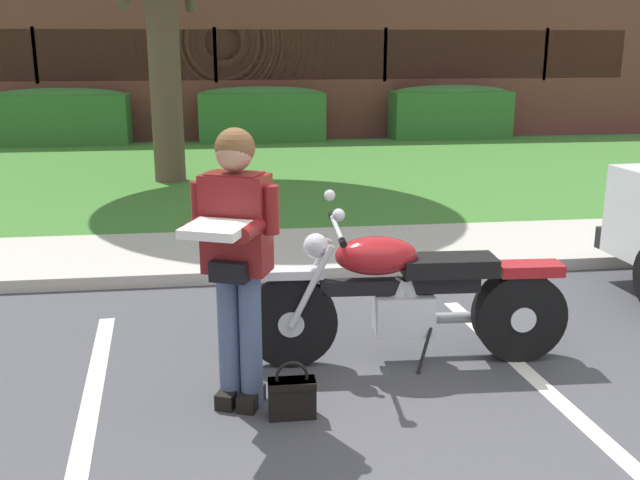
% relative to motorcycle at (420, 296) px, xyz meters
% --- Properties ---
extents(ground_plane, '(140.00, 140.00, 0.00)m').
position_rel_motorcycle_xyz_m(ground_plane, '(-0.08, -1.30, -0.48)').
color(ground_plane, '#424247').
extents(curb_strip, '(60.00, 0.20, 0.12)m').
position_rel_motorcycle_xyz_m(curb_strip, '(-0.08, 1.94, -0.42)').
color(curb_strip, '#B7B2A8').
rests_on(curb_strip, ground).
extents(concrete_walk, '(60.00, 1.50, 0.08)m').
position_rel_motorcycle_xyz_m(concrete_walk, '(-0.08, 2.79, -0.44)').
color(concrete_walk, '#B7B2A8').
rests_on(concrete_walk, ground).
extents(grass_lawn, '(60.00, 7.98, 0.06)m').
position_rel_motorcycle_xyz_m(grass_lawn, '(-0.08, 7.53, -0.45)').
color(grass_lawn, '#3D752D').
rests_on(grass_lawn, ground).
extents(stall_stripe_0, '(0.47, 4.40, 0.01)m').
position_rel_motorcycle_xyz_m(stall_stripe_0, '(-2.12, -1.10, -0.48)').
color(stall_stripe_0, silver).
rests_on(stall_stripe_0, ground).
extents(stall_stripe_1, '(0.47, 4.40, 0.01)m').
position_rel_motorcycle_xyz_m(stall_stripe_1, '(0.76, -1.10, -0.48)').
color(stall_stripe_1, silver).
rests_on(stall_stripe_1, ground).
extents(motorcycle, '(2.24, 0.82, 1.18)m').
position_rel_motorcycle_xyz_m(motorcycle, '(0.00, 0.00, 0.00)').
color(motorcycle, black).
rests_on(motorcycle, ground).
extents(rider_person, '(0.57, 0.66, 1.70)m').
position_rel_motorcycle_xyz_m(rider_person, '(-1.25, -0.49, 0.53)').
color(rider_person, black).
rests_on(rider_person, ground).
extents(handbag, '(0.28, 0.13, 0.36)m').
position_rel_motorcycle_xyz_m(handbag, '(-0.95, -0.68, -0.34)').
color(handbag, black).
rests_on(handbag, ground).
extents(hedge_left, '(2.83, 0.90, 1.24)m').
position_rel_motorcycle_xyz_m(hedge_left, '(-4.75, 11.52, 0.17)').
color(hedge_left, '#336B2D').
rests_on(hedge_left, ground).
extents(hedge_center_left, '(2.73, 0.90, 1.24)m').
position_rel_motorcycle_xyz_m(hedge_center_left, '(-0.49, 11.52, 0.17)').
color(hedge_center_left, '#336B2D').
rests_on(hedge_center_left, ground).
extents(hedge_center_right, '(2.68, 0.90, 1.24)m').
position_rel_motorcycle_xyz_m(hedge_center_right, '(3.77, 11.52, 0.17)').
color(hedge_center_right, '#336B2D').
rests_on(hedge_center_right, ground).
extents(brick_building, '(22.94, 11.71, 3.63)m').
position_rel_motorcycle_xyz_m(brick_building, '(-1.46, 18.01, 1.34)').
color(brick_building, brown).
rests_on(brick_building, ground).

